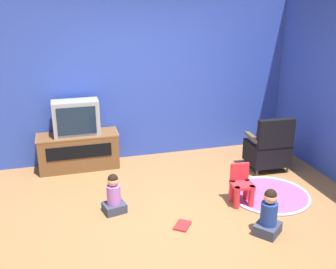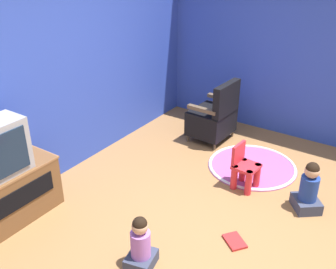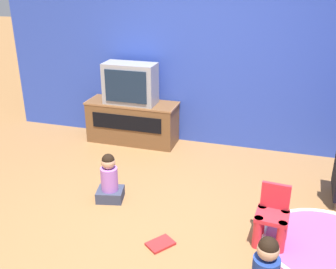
% 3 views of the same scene
% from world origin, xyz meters
% --- Properties ---
extents(ground_plane, '(30.00, 30.00, 0.00)m').
position_xyz_m(ground_plane, '(0.00, 0.00, 0.00)').
color(ground_plane, olive).
extents(wall_back, '(5.61, 0.12, 2.68)m').
position_xyz_m(wall_back, '(-0.20, 2.14, 1.34)').
color(wall_back, '#2D47B2').
rests_on(wall_back, ground_plane).
extents(tv_cabinet, '(1.24, 0.45, 0.57)m').
position_xyz_m(tv_cabinet, '(-1.09, 1.84, 0.30)').
color(tv_cabinet, brown).
rests_on(tv_cabinet, ground_plane).
extents(television, '(0.69, 0.33, 0.54)m').
position_xyz_m(television, '(-1.09, 1.81, 0.84)').
color(television, '#939399').
rests_on(television, tv_cabinet).
extents(black_armchair, '(0.62, 0.55, 0.88)m').
position_xyz_m(black_armchair, '(1.74, 0.98, 0.35)').
color(black_armchair, brown).
rests_on(black_armchair, ground_plane).
extents(yellow_kid_chair, '(0.29, 0.28, 0.53)m').
position_xyz_m(yellow_kid_chair, '(0.88, 0.12, 0.22)').
color(yellow_kid_chair, red).
rests_on(yellow_kid_chair, ground_plane).
extents(play_mat, '(1.10, 1.10, 0.04)m').
position_xyz_m(play_mat, '(1.35, 0.21, 0.01)').
color(play_mat, '#A54C8C').
rests_on(play_mat, ground_plane).
extents(child_watching_left, '(0.31, 0.29, 0.52)m').
position_xyz_m(child_watching_left, '(-0.76, 0.35, 0.23)').
color(child_watching_left, '#33384C').
rests_on(child_watching_left, ground_plane).
extents(child_watching_center, '(0.38, 0.38, 0.57)m').
position_xyz_m(child_watching_center, '(0.87, -0.60, 0.24)').
color(child_watching_center, '#33384C').
rests_on(child_watching_center, ground_plane).
extents(book, '(0.26, 0.28, 0.02)m').
position_xyz_m(book, '(-0.03, -0.20, 0.01)').
color(book, '#B22323').
rests_on(book, ground_plane).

